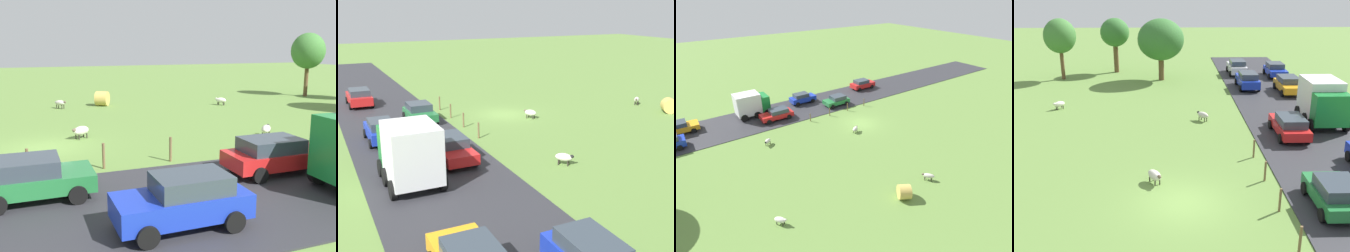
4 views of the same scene
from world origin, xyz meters
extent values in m
plane|color=olive|center=(0.00, 0.00, 0.00)|extent=(160.00, 160.00, 0.00)
cube|color=#2D2D33|center=(9.24, 0.00, 0.03)|extent=(8.00, 80.00, 0.06)
ellipsoid|color=silver|center=(-10.00, 15.83, 0.45)|extent=(1.01, 0.97, 0.46)
ellipsoid|color=silver|center=(-10.33, 15.53, 0.55)|extent=(0.31, 0.31, 0.20)
cylinder|color=#2D2823|center=(-10.11, 15.57, 0.14)|extent=(0.07, 0.07, 0.28)
cylinder|color=#2D2823|center=(-10.28, 15.75, 0.14)|extent=(0.07, 0.07, 0.28)
cylinder|color=#2D2823|center=(-9.72, 15.91, 0.14)|extent=(0.07, 0.07, 0.28)
cylinder|color=#2D2823|center=(-9.89, 16.10, 0.14)|extent=(0.07, 0.07, 0.28)
ellipsoid|color=beige|center=(1.95, 12.39, 0.48)|extent=(1.05, 1.09, 0.48)
ellipsoid|color=black|center=(1.62, 12.76, 0.59)|extent=(0.31, 0.31, 0.20)
cylinder|color=#2D2823|center=(1.66, 12.52, 0.15)|extent=(0.07, 0.07, 0.31)
cylinder|color=#2D2823|center=(1.86, 12.69, 0.15)|extent=(0.07, 0.07, 0.31)
cylinder|color=#2D2823|center=(2.04, 12.10, 0.15)|extent=(0.07, 0.07, 0.31)
cylinder|color=#2D2823|center=(2.24, 12.27, 0.15)|extent=(0.07, 0.07, 0.31)
ellipsoid|color=beige|center=(-13.03, 2.04, 0.51)|extent=(1.11, 1.06, 0.44)
ellipsoid|color=brown|center=(-12.64, 2.38, 0.61)|extent=(0.31, 0.31, 0.20)
cylinder|color=#2D2823|center=(-12.89, 2.33, 0.17)|extent=(0.07, 0.07, 0.34)
cylinder|color=#2D2823|center=(-12.72, 2.15, 0.17)|extent=(0.07, 0.07, 0.34)
cylinder|color=#2D2823|center=(-13.34, 1.93, 0.17)|extent=(0.07, 0.07, 0.34)
cylinder|color=#2D2823|center=(-13.17, 1.75, 0.17)|extent=(0.07, 0.07, 0.34)
ellipsoid|color=beige|center=(-1.45, 2.13, 0.48)|extent=(1.01, 1.17, 0.52)
ellipsoid|color=brown|center=(-1.18, 1.71, 0.59)|extent=(0.29, 0.32, 0.20)
cylinder|color=#2D2823|center=(-1.18, 1.97, 0.14)|extent=(0.07, 0.07, 0.28)
cylinder|color=#2D2823|center=(-1.42, 1.81, 0.14)|extent=(0.07, 0.07, 0.28)
cylinder|color=#2D2823|center=(-1.49, 2.45, 0.14)|extent=(0.07, 0.07, 0.28)
cylinder|color=#2D2823|center=(-1.73, 2.30, 0.14)|extent=(0.07, 0.07, 0.28)
cylinder|color=tan|center=(-13.39, 5.73, 0.65)|extent=(1.64, 1.55, 1.30)
cylinder|color=brown|center=(-12.40, 27.16, 1.68)|extent=(0.40, 0.40, 3.35)
ellipsoid|color=#3D7533|center=(-12.40, 27.16, 4.73)|extent=(3.44, 3.44, 3.68)
cylinder|color=brown|center=(4.55, -0.90, 0.60)|extent=(0.12, 0.12, 1.21)
cylinder|color=brown|center=(4.55, 2.24, 0.58)|extent=(0.12, 0.12, 1.15)
cylinder|color=brown|center=(4.55, 5.37, 0.58)|extent=(0.12, 0.12, 1.16)
cylinder|color=black|center=(9.52, 9.60, 0.54)|extent=(0.30, 0.96, 0.96)
cube|color=#237238|center=(7.21, -0.64, 0.68)|extent=(2.00, 3.88, 0.60)
cube|color=#333D47|center=(7.21, -0.93, 1.26)|extent=(1.76, 2.13, 0.56)
cylinder|color=black|center=(6.22, 0.63, 0.38)|extent=(0.22, 0.64, 0.64)
cylinder|color=black|center=(8.21, 0.63, 0.38)|extent=(0.22, 0.64, 0.64)
cylinder|color=black|center=(6.22, -1.90, 0.38)|extent=(0.22, 0.64, 0.64)
cube|color=red|center=(7.72, 8.95, 0.69)|extent=(1.91, 4.42, 0.62)
cube|color=#333D47|center=(7.72, 8.62, 1.28)|extent=(1.68, 2.43, 0.56)
cylinder|color=black|center=(6.77, 10.39, 0.38)|extent=(0.22, 0.64, 0.64)
cylinder|color=black|center=(8.67, 10.39, 0.38)|extent=(0.22, 0.64, 0.64)
cylinder|color=black|center=(6.77, 7.51, 0.38)|extent=(0.22, 0.64, 0.64)
cylinder|color=black|center=(8.67, 7.51, 0.38)|extent=(0.22, 0.64, 0.64)
cube|color=#1933B2|center=(10.99, 3.23, 0.74)|extent=(1.72, 4.00, 0.72)
cube|color=#333D47|center=(10.99, 3.53, 1.38)|extent=(1.52, 2.20, 0.56)
cylinder|color=black|center=(11.85, 1.93, 0.38)|extent=(0.22, 0.64, 0.64)
cylinder|color=black|center=(10.13, 1.93, 0.38)|extent=(0.22, 0.64, 0.64)
cylinder|color=black|center=(11.85, 4.53, 0.38)|extent=(0.22, 0.64, 0.64)
cylinder|color=black|center=(10.13, 4.53, 0.38)|extent=(0.22, 0.64, 0.64)
camera|label=1|loc=(20.81, -0.88, 5.33)|focal=41.54mm
camera|label=2|loc=(15.19, 32.13, 9.16)|focal=45.15mm
camera|label=3|loc=(-25.03, 20.17, 16.54)|focal=28.37mm
camera|label=4|loc=(-0.55, -17.55, 10.31)|focal=43.49mm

